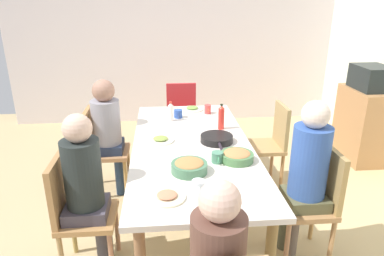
% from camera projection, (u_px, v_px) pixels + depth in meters
% --- Properties ---
extents(ground_plane, '(6.71, 6.71, 0.00)m').
position_uv_depth(ground_plane, '(192.00, 217.00, 3.29)').
color(ground_plane, tan).
extents(wall_left, '(0.12, 5.19, 2.60)m').
position_uv_depth(wall_left, '(176.00, 40.00, 5.49)').
color(wall_left, silver).
rests_on(wall_left, ground_plane).
extents(dining_table, '(2.26, 1.01, 0.74)m').
position_uv_depth(dining_table, '(192.00, 151.00, 3.05)').
color(dining_table, silver).
rests_on(dining_table, ground_plane).
extents(chair_0, '(0.40, 0.40, 0.90)m').
position_uv_depth(chair_0, '(182.00, 115.00, 4.52)').
color(chair_0, red).
rests_on(chair_0, ground_plane).
extents(chair_1, '(0.40, 0.40, 0.90)m').
position_uv_depth(chair_1, '(76.00, 209.00, 2.51)').
color(chair_1, '#B3814B').
rests_on(chair_1, ground_plane).
extents(person_1, '(0.30, 0.30, 1.23)m').
position_uv_depth(person_1, '(86.00, 183.00, 2.44)').
color(person_1, '#364847').
rests_on(person_1, ground_plane).
extents(chair_2, '(0.40, 0.40, 0.90)m').
position_uv_depth(chair_2, '(271.00, 140.00, 3.71)').
color(chair_2, tan).
rests_on(chair_2, ground_plane).
extents(chair_3, '(0.40, 0.40, 0.90)m').
position_uv_depth(chair_3, '(315.00, 198.00, 2.65)').
color(chair_3, '#A97A4C').
rests_on(chair_3, ground_plane).
extents(person_3, '(0.30, 0.30, 1.27)m').
position_uv_depth(person_3, '(307.00, 170.00, 2.56)').
color(person_3, brown).
rests_on(person_3, ground_plane).
extents(chair_4, '(0.40, 0.40, 0.90)m').
position_uv_depth(chair_4, '(100.00, 146.00, 3.56)').
color(chair_4, '#A8764D').
rests_on(chair_4, ground_plane).
extents(person_4, '(0.30, 0.30, 1.20)m').
position_uv_depth(person_4, '(108.00, 127.00, 3.50)').
color(person_4, '#322F53').
rests_on(person_4, ground_plane).
extents(plate_0, '(0.24, 0.24, 0.04)m').
position_uv_depth(plate_0, '(192.00, 109.00, 3.94)').
color(plate_0, silver).
rests_on(plate_0, dining_table).
extents(plate_1, '(0.24, 0.24, 0.04)m').
position_uv_depth(plate_1, '(161.00, 140.00, 3.09)').
color(plate_1, silver).
rests_on(plate_1, dining_table).
extents(plate_2, '(0.23, 0.23, 0.04)m').
position_uv_depth(plate_2, '(167.00, 196.00, 2.21)').
color(plate_2, '#EFE8C4').
rests_on(plate_2, dining_table).
extents(bowl_0, '(0.26, 0.26, 0.09)m').
position_uv_depth(bowl_0, '(189.00, 166.00, 2.53)').
color(bowl_0, '#467654').
rests_on(bowl_0, dining_table).
extents(bowl_1, '(0.26, 0.26, 0.08)m').
position_uv_depth(bowl_1, '(237.00, 156.00, 2.71)').
color(bowl_1, '#4A7846').
rests_on(bowl_1, dining_table).
extents(serving_pan, '(0.46, 0.28, 0.06)m').
position_uv_depth(serving_pan, '(217.00, 139.00, 3.06)').
color(serving_pan, black).
rests_on(serving_pan, dining_table).
extents(cup_0, '(0.12, 0.09, 0.09)m').
position_uv_depth(cup_0, '(178.00, 114.00, 3.68)').
color(cup_0, '#3153A5').
rests_on(cup_0, dining_table).
extents(cup_1, '(0.12, 0.09, 0.09)m').
position_uv_depth(cup_1, '(198.00, 187.00, 2.26)').
color(cup_1, white).
rests_on(cup_1, dining_table).
extents(cup_2, '(0.11, 0.07, 0.10)m').
position_uv_depth(cup_2, '(208.00, 109.00, 3.81)').
color(cup_2, '#D44542').
rests_on(cup_2, dining_table).
extents(cup_3, '(0.13, 0.09, 0.08)m').
position_uv_depth(cup_3, '(217.00, 157.00, 2.68)').
color(cup_3, '#4B8366').
rests_on(cup_3, dining_table).
extents(bottle_0, '(0.05, 0.05, 0.20)m').
position_uv_depth(bottle_0, '(171.00, 112.00, 3.56)').
color(bottle_0, silver).
rests_on(bottle_0, dining_table).
extents(bottle_1, '(0.06, 0.06, 0.25)m').
position_uv_depth(bottle_1, '(221.00, 117.00, 3.34)').
color(bottle_1, red).
rests_on(bottle_1, dining_table).
extents(side_cabinet, '(0.70, 0.44, 0.90)m').
position_uv_depth(side_cabinet, '(363.00, 125.00, 4.35)').
color(side_cabinet, '#AA7749').
rests_on(side_cabinet, ground_plane).
extents(microwave, '(0.48, 0.36, 0.28)m').
position_uv_depth(microwave, '(372.00, 78.00, 4.14)').
color(microwave, black).
rests_on(microwave, side_cabinet).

